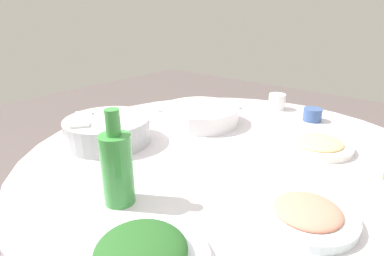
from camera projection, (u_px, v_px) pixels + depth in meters
The scene contains 9 objects.
round_dining_table at pixel (230, 181), 1.02m from camera, with size 1.29×1.29×0.77m.
rice_bowl at pixel (108, 130), 1.05m from camera, with size 0.29×0.29×0.09m.
soup_bowl at pixel (200, 115), 1.23m from camera, with size 0.30×0.30×0.07m.
dish_noodles at pixel (318, 144), 1.01m from camera, with size 0.21×0.21×0.04m.
dish_shrimp at pixel (307, 214), 0.67m from camera, with size 0.21×0.21×0.04m.
dish_greens at pixel (141, 255), 0.55m from camera, with size 0.25×0.25×0.06m.
green_bottle at pixel (117, 167), 0.71m from camera, with size 0.07×0.07×0.23m.
tea_cup_near at pixel (312, 115), 1.26m from camera, with size 0.07×0.07×0.05m, color #385590.
tea_cup_far at pixel (277, 102), 1.40m from camera, with size 0.07×0.07×0.07m, color white.
Camera 1 is at (0.77, 0.47, 1.20)m, focal length 29.21 mm.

